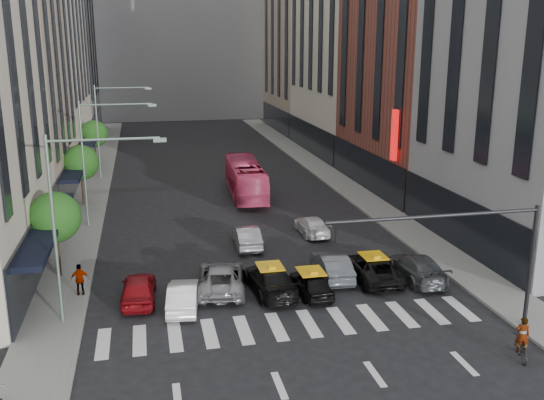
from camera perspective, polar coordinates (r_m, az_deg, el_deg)
ground at (r=28.38m, az=3.14°, el=-12.94°), size 160.00×160.00×0.00m
sidewalk_left at (r=55.98m, az=-16.64°, el=0.58°), size 3.00×96.00×0.15m
sidewalk_right at (r=58.69m, az=6.32°, el=1.75°), size 3.00×96.00×0.15m
building_left_b at (r=53.22m, az=-23.80°, el=12.27°), size 8.00×16.00×24.00m
building_left_d at (r=89.82m, az=-19.37°, el=15.11°), size 8.00×18.00×30.00m
building_right_b at (r=56.45m, az=13.17°, el=14.19°), size 8.00×18.00×26.00m
building_right_d at (r=92.33m, az=2.89°, el=15.24°), size 8.00×18.00×28.00m
building_far at (r=109.53m, az=-8.98°, el=17.10°), size 30.00×10.00×36.00m
tree_near at (r=35.87m, az=-19.76°, el=-1.55°), size 2.88×2.88×4.95m
tree_mid at (r=51.36m, az=-17.58°, el=3.36°), size 2.88×2.88×4.95m
tree_far at (r=67.09m, az=-16.40°, el=5.98°), size 2.88×2.88×4.95m
streetlamp_near at (r=29.32m, az=-18.17°, el=-0.37°), size 5.38×0.25×9.00m
streetlamp_mid at (r=44.93m, az=-16.22°, el=4.84°), size 5.38×0.25×9.00m
streetlamp_far at (r=60.74m, az=-15.27°, el=7.35°), size 5.38×0.25×9.00m
traffic_signal at (r=28.69m, az=18.84°, el=-3.73°), size 10.10×0.20×6.00m
liberty_sign at (r=48.79m, az=11.45°, el=5.99°), size 0.30×0.70×4.00m
car_red at (r=32.52m, az=-12.45°, el=-8.12°), size 1.95×4.40×1.47m
car_white_front at (r=31.36m, az=-8.38°, el=-8.90°), size 1.96×4.31×1.37m
car_silver at (r=33.26m, az=-4.80°, el=-7.27°), size 3.16×5.60×1.48m
taxi_left at (r=32.82m, az=-0.18°, el=-7.51°), size 2.48×5.31×1.50m
taxi_center at (r=32.67m, az=3.67°, el=-7.82°), size 1.83×3.96×1.31m
car_grey_mid at (r=34.95m, az=5.64°, el=-6.17°), size 1.76×4.57×1.49m
taxi_right at (r=35.04m, az=9.46°, el=-6.32°), size 2.52×5.15×1.41m
car_grey_curb at (r=35.53m, az=13.49°, el=-6.18°), size 2.15×5.10×1.47m
car_row2_left at (r=39.93m, az=-2.41°, el=-3.45°), size 1.62×4.41×1.44m
car_row2_right at (r=42.63m, az=3.74°, el=-2.41°), size 1.87×4.38×1.26m
bus at (r=52.94m, az=-2.52°, el=2.05°), size 3.18×11.27×3.11m
motorcycle at (r=28.69m, az=22.37°, el=-12.75°), size 1.17×1.88×0.93m
rider at (r=28.14m, az=22.63°, el=-10.41°), size 0.70×0.57×1.65m
pedestrian_far at (r=33.71m, az=-17.62°, el=-7.14°), size 1.02×0.45×1.72m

